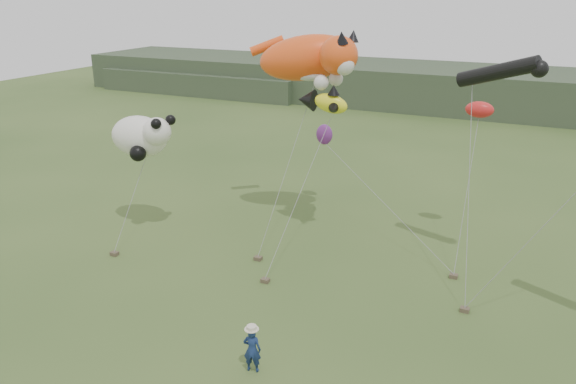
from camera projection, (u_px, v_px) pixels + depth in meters
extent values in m
plane|color=#385123|center=(286.00, 336.00, 20.01)|extent=(120.00, 120.00, 0.00)
cube|color=#2D3D28|center=(471.00, 89.00, 57.72)|extent=(90.00, 12.00, 4.00)
cube|color=#2D3D28|center=(208.00, 81.00, 67.26)|extent=(25.00, 8.00, 2.50)
imported|color=navy|center=(252.00, 350.00, 17.95)|extent=(0.65, 0.50, 1.59)
cube|color=brown|center=(258.00, 258.00, 25.60)|extent=(0.34, 0.27, 0.17)
cube|color=brown|center=(265.00, 280.00, 23.65)|extent=(0.34, 0.27, 0.17)
cube|color=brown|center=(465.00, 310.00, 21.50)|extent=(0.34, 0.27, 0.17)
cube|color=brown|center=(114.00, 254.00, 26.05)|extent=(0.34, 0.27, 0.17)
cube|color=brown|center=(454.00, 276.00, 24.01)|extent=(0.34, 0.27, 0.17)
ellipsoid|color=#F44E16|center=(307.00, 58.00, 27.10)|extent=(5.38, 3.48, 2.78)
sphere|color=#F44E16|center=(339.00, 55.00, 25.39)|extent=(1.77, 1.77, 1.77)
cone|color=black|center=(342.00, 37.00, 24.57)|extent=(0.55, 0.67, 0.66)
cone|color=black|center=(353.00, 36.00, 25.33)|extent=(0.55, 0.64, 0.63)
sphere|color=silver|center=(344.00, 65.00, 25.12)|extent=(0.88, 0.88, 0.88)
ellipsoid|color=silver|center=(308.00, 75.00, 27.04)|extent=(1.73, 0.87, 0.54)
sphere|color=silver|center=(321.00, 83.00, 25.52)|extent=(0.69, 0.69, 0.69)
sphere|color=silver|center=(336.00, 79.00, 26.62)|extent=(0.69, 0.69, 0.69)
cylinder|color=#F44E16|center=(267.00, 46.00, 28.65)|extent=(1.83, 1.34, 1.07)
ellipsoid|color=yellow|center=(331.00, 104.00, 25.58)|extent=(1.76, 0.74, 1.16)
cone|color=black|center=(306.00, 100.00, 26.41)|extent=(0.83, 1.05, 1.03)
cone|color=black|center=(334.00, 90.00, 25.32)|extent=(0.57, 0.57, 0.46)
cone|color=black|center=(333.00, 109.00, 25.00)|extent=(0.60, 0.64, 0.46)
cone|color=black|center=(342.00, 104.00, 25.97)|extent=(0.60, 0.64, 0.46)
cylinder|color=black|center=(498.00, 72.00, 22.44)|extent=(3.40, 1.87, 1.59)
sphere|color=black|center=(539.00, 69.00, 21.28)|extent=(0.67, 0.67, 0.67)
ellipsoid|color=white|center=(140.00, 136.00, 27.71)|extent=(3.06, 2.04, 2.04)
sphere|color=white|center=(157.00, 132.00, 26.73)|extent=(1.36, 1.36, 1.36)
sphere|color=black|center=(156.00, 124.00, 26.03)|extent=(0.50, 0.50, 0.50)
sphere|color=black|center=(170.00, 120.00, 26.81)|extent=(0.50, 0.50, 0.50)
sphere|color=black|center=(138.00, 153.00, 26.91)|extent=(0.79, 0.79, 0.79)
sphere|color=black|center=(130.00, 142.00, 28.51)|extent=(0.79, 0.79, 0.79)
ellipsoid|color=red|center=(480.00, 110.00, 26.06)|extent=(1.30, 0.76, 0.76)
ellipsoid|color=#682678|center=(324.00, 134.00, 31.19)|extent=(0.94, 0.63, 1.15)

